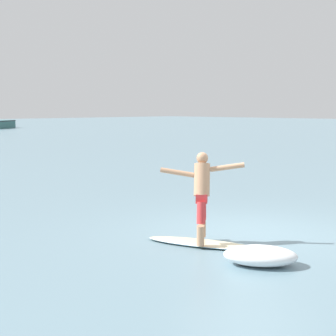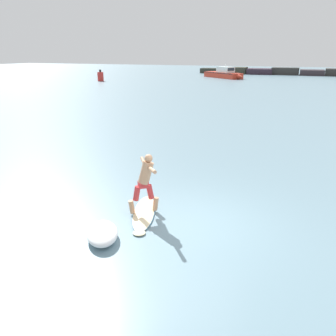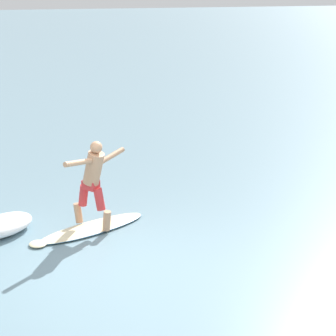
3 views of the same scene
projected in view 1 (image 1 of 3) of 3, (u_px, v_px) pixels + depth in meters
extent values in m
plane|color=slate|center=(251.00, 232.00, 10.96)|extent=(200.00, 200.00, 0.00)
ellipsoid|color=beige|center=(201.00, 243.00, 9.96)|extent=(1.21, 2.14, 0.07)
ellipsoid|color=beige|center=(259.00, 249.00, 9.51)|extent=(0.39, 0.38, 0.06)
ellipsoid|color=#2870B2|center=(201.00, 243.00, 9.96)|extent=(1.23, 2.15, 0.03)
cone|color=black|center=(159.00, 243.00, 10.33)|extent=(0.06, 0.06, 0.14)
cone|color=black|center=(162.00, 246.00, 10.13)|extent=(0.06, 0.06, 0.14)
cone|color=black|center=(169.00, 242.00, 10.41)|extent=(0.06, 0.06, 0.14)
cylinder|color=tan|center=(202.00, 228.00, 10.26)|extent=(0.21, 0.21, 0.37)
cylinder|color=red|center=(202.00, 209.00, 10.07)|extent=(0.26, 0.25, 0.40)
cylinder|color=tan|center=(201.00, 236.00, 9.62)|extent=(0.21, 0.21, 0.37)
cylinder|color=red|center=(201.00, 213.00, 9.72)|extent=(0.26, 0.25, 0.40)
cube|color=red|center=(202.00, 198.00, 9.87)|extent=(0.33, 0.32, 0.16)
cylinder|color=tan|center=(202.00, 180.00, 9.92)|extent=(0.51, 0.48, 0.63)
sphere|color=tan|center=(202.00, 158.00, 9.95)|extent=(0.21, 0.21, 0.21)
cylinder|color=tan|center=(177.00, 172.00, 10.00)|extent=(0.45, 0.54, 0.20)
cylinder|color=tan|center=(227.00, 167.00, 9.90)|extent=(0.45, 0.54, 0.19)
cube|color=#2B5E5C|center=(1.00, 124.00, 64.63)|extent=(5.07, 4.59, 0.91)
cube|color=black|center=(0.00, 121.00, 64.59)|extent=(5.06, 4.59, 0.08)
cube|color=black|center=(9.00, 123.00, 67.33)|extent=(0.45, 0.46, 0.52)
ellipsoid|color=white|center=(260.00, 256.00, 8.66)|extent=(1.23, 1.34, 0.31)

